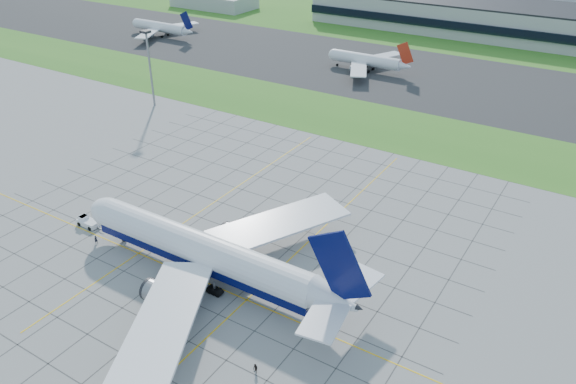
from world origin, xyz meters
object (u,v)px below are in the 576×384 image
Objects in this scene: distant_jet_0 at (161,27)px; crew_near at (96,240)px; light_mast at (149,59)px; pushback_tug at (87,222)px; distant_jet_1 at (367,60)px; airliner at (204,252)px; crew_far at (255,369)px.

crew_near is at bearing -50.97° from distant_jet_0.
light_mast is 3.30× the size of pushback_tug.
distant_jet_0 is at bearing 127.87° from pushback_tug.
light_mast is 88.99m from distant_jet_1.
airliner reaches higher than distant_jet_1.
light_mast reaches higher than airliner.
pushback_tug reaches higher than crew_far.
airliner reaches higher than pushback_tug.
distant_jet_0 is at bearing 153.57° from crew_far.
pushback_tug is at bearing 179.79° from airliner.
airliner is at bearing -0.21° from pushback_tug.
light_mast is at bearing -48.10° from distant_jet_0.
light_mast reaches higher than pushback_tug.
airliner is 1.56× the size of distant_jet_1.
crew_near is at bearing -28.21° from pushback_tug.
crew_near is 1.03× the size of crew_far.
crew_near is (-27.22, -3.83, -4.74)m from airliner.
distant_jet_0 is at bearing 74.00° from crew_near.
airliner reaches higher than crew_near.
light_mast is 0.60× the size of distant_jet_0.
distant_jet_0 reaches higher than pushback_tug.
light_mast is at bearing 122.86° from pushback_tug.
distant_jet_0 is at bearing -179.17° from distant_jet_1.
airliner is 144.46m from distant_jet_1.
crew_far is (99.58, -80.60, -15.29)m from light_mast.
distant_jet_1 is (-4.29, 144.80, 3.56)m from crew_near.
light_mast reaches higher than distant_jet_1.
distant_jet_0 is 1.00× the size of distant_jet_1.
light_mast is 101.37m from airliner.
crew_near reaches higher than crew_far.
crew_far is 226.94m from distant_jet_0.
pushback_tug is 4.32× the size of crew_far.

